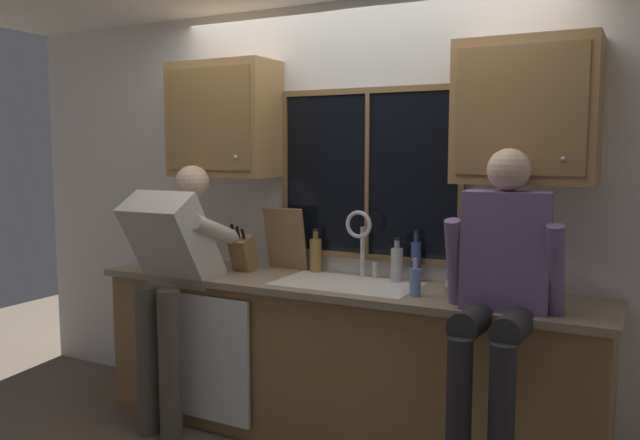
{
  "coord_description": "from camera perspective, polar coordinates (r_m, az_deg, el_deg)",
  "views": [
    {
      "loc": [
        1.58,
        -3.53,
        1.67
      ],
      "look_at": [
        -0.11,
        -0.3,
        1.27
      ],
      "focal_mm": 36.09,
      "sensor_mm": 36.0,
      "label": 1
    }
  ],
  "objects": [
    {
      "name": "sink",
      "position": [
        3.67,
        2.37,
        -7.15
      ],
      "size": [
        0.8,
        0.46,
        0.21
      ],
      "color": "white",
      "rests_on": "lower_cabinet_run"
    },
    {
      "name": "window_frame_right",
      "position": [
        3.64,
        12.46,
        3.78
      ],
      "size": [
        0.03,
        0.02,
        0.95
      ],
      "primitive_type": "cube",
      "color": "brown"
    },
    {
      "name": "mixing_bowl",
      "position": [
        3.41,
        12.95,
        -5.75
      ],
      "size": [
        0.24,
        0.24,
        0.12
      ],
      "primitive_type": "ellipsoid",
      "color": "#8C99A8",
      "rests_on": "countertop"
    },
    {
      "name": "person_sitting_on_counter",
      "position": [
        3.07,
        15.75,
        -4.65
      ],
      "size": [
        0.54,
        0.61,
        1.26
      ],
      "color": "#262628",
      "rests_on": "countertop"
    },
    {
      "name": "dishwasher_front",
      "position": [
        3.9,
        -10.07,
        -11.98
      ],
      "size": [
        0.6,
        0.02,
        0.74
      ],
      "primitive_type": "cube",
      "color": "white"
    },
    {
      "name": "window_mullion_center",
      "position": [
        3.83,
        4.21,
        4.03
      ],
      "size": [
        0.02,
        0.02,
        0.95
      ],
      "primitive_type": "cube",
      "color": "brown"
    },
    {
      "name": "lower_cabinet_run",
      "position": [
        3.81,
        1.56,
        -12.62
      ],
      "size": [
        2.91,
        0.58,
        0.88
      ],
      "primitive_type": "cube",
      "color": "olive",
      "rests_on": "floor"
    },
    {
      "name": "upper_cabinet_right",
      "position": [
        3.42,
        17.79,
        9.1
      ],
      "size": [
        0.69,
        0.36,
        0.72
      ],
      "color": "#A87A47"
    },
    {
      "name": "faucet",
      "position": [
        3.76,
        3.67,
        -1.38
      ],
      "size": [
        0.18,
        0.09,
        0.4
      ],
      "color": "silver",
      "rests_on": "countertop"
    },
    {
      "name": "bottle_amber_small",
      "position": [
        3.72,
        8.5,
        -3.58
      ],
      "size": [
        0.06,
        0.06,
        0.29
      ],
      "color": "#334C8C",
      "rests_on": "countertop"
    },
    {
      "name": "window_frame_top",
      "position": [
        3.84,
        4.28,
        11.38
      ],
      "size": [
        1.17,
        0.02,
        0.04
      ],
      "primitive_type": "cube",
      "color": "brown"
    },
    {
      "name": "window_glass",
      "position": [
        3.84,
        4.28,
        4.03
      ],
      "size": [
        1.1,
        0.02,
        0.95
      ],
      "primitive_type": "cube",
      "color": "black"
    },
    {
      "name": "bottle_green_glass",
      "position": [
        3.97,
        -0.39,
        -3.05
      ],
      "size": [
        0.07,
        0.07,
        0.27
      ],
      "color": "olive",
      "rests_on": "countertop"
    },
    {
      "name": "soap_dispenser",
      "position": [
        3.36,
        8.44,
        -5.41
      ],
      "size": [
        0.06,
        0.07,
        0.2
      ],
      "color": "#668CCC",
      "rests_on": "countertop"
    },
    {
      "name": "bottle_tall_clear",
      "position": [
        3.71,
        6.83,
        -3.87
      ],
      "size": [
        0.07,
        0.07,
        0.25
      ],
      "color": "#B7B7BC",
      "rests_on": "countertop"
    },
    {
      "name": "window_frame_bottom",
      "position": [
        3.88,
        4.16,
        -3.26
      ],
      "size": [
        1.17,
        0.02,
        0.04
      ],
      "primitive_type": "cube",
      "color": "brown"
    },
    {
      "name": "window_frame_left",
      "position": [
        4.09,
        -3.11,
        4.18
      ],
      "size": [
        0.03,
        0.02,
        0.95
      ],
      "primitive_type": "cube",
      "color": "brown"
    },
    {
      "name": "back_wall",
      "position": [
        3.94,
        3.83,
        0.45
      ],
      "size": [
        5.31,
        0.12,
        2.55
      ],
      "primitive_type": "cube",
      "color": "silver",
      "rests_on": "floor"
    },
    {
      "name": "upper_cabinet_left",
      "position": [
        4.16,
        -8.52,
        8.77
      ],
      "size": [
        0.69,
        0.36,
        0.72
      ],
      "color": "#A87A47"
    },
    {
      "name": "cutting_board",
      "position": [
        4.04,
        -3.08,
        -1.69
      ],
      "size": [
        0.27,
        0.1,
        0.39
      ],
      "primitive_type": "cube",
      "rotation": [
        0.21,
        0.0,
        0.0
      ],
      "color": "#997047",
      "rests_on": "countertop"
    },
    {
      "name": "person_standing",
      "position": [
        3.9,
        -13.0,
        -4.32
      ],
      "size": [
        0.53,
        0.68,
        1.58
      ],
      "color": "#595147",
      "rests_on": "floor"
    },
    {
      "name": "knife_block",
      "position": [
        4.02,
        -6.83,
        -3.0
      ],
      "size": [
        0.12,
        0.18,
        0.32
      ],
      "color": "olive",
      "rests_on": "countertop"
    },
    {
      "name": "countertop",
      "position": [
        3.67,
        1.44,
        -5.9
      ],
      "size": [
        2.97,
        0.62,
        0.04
      ],
      "primitive_type": "cube",
      "color": "gray",
      "rests_on": "lower_cabinet_run"
    }
  ]
}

